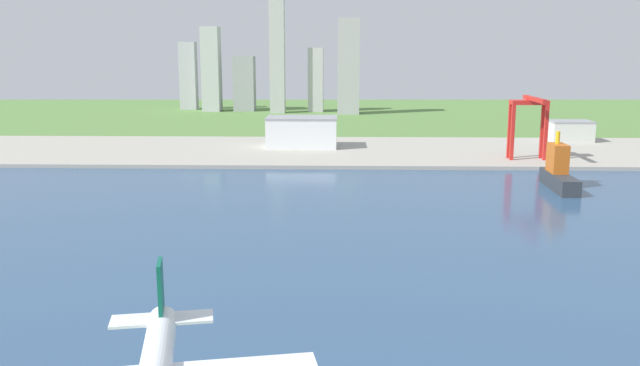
{
  "coord_description": "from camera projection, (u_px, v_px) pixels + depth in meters",
  "views": [
    {
      "loc": [
        6.79,
        10.64,
        72.7
      ],
      "look_at": [
        1.1,
        213.43,
        32.54
      ],
      "focal_mm": 37.88,
      "sensor_mm": 36.0,
      "label": 1
    }
  ],
  "objects": [
    {
      "name": "warehouse_main",
      "position": [
        302.0,
        132.0,
        493.72
      ],
      "size": [
        51.53,
        32.2,
        22.13
      ],
      "color": "white",
      "rests_on": "industrial_pier"
    },
    {
      "name": "distant_skyline",
      "position": [
        272.0,
        71.0,
        795.63
      ],
      "size": [
        218.57,
        75.07,
        130.05
      ],
      "color": "#AFADB6",
      "rests_on": "ground"
    },
    {
      "name": "port_crane_red",
      "position": [
        529.0,
        114.0,
        433.06
      ],
      "size": [
        23.63,
        44.51,
        41.06
      ],
      "color": "red",
      "rests_on": "industrial_pier"
    },
    {
      "name": "industrial_pier",
      "position": [
        329.0,
        151.0,
        484.11
      ],
      "size": [
        840.0,
        140.0,
        2.5
      ],
      "primitive_type": "cube",
      "color": "#A19D91",
      "rests_on": "ground"
    },
    {
      "name": "warehouse_annex",
      "position": [
        570.0,
        131.0,
        526.3
      ],
      "size": [
        32.09,
        23.43,
        15.97
      ],
      "color": "silver",
      "rests_on": "industrial_pier"
    },
    {
      "name": "ground_plane",
      "position": [
        323.0,
        217.0,
        298.05
      ],
      "size": [
        2400.0,
        2400.0,
        0.0
      ],
      "primitive_type": "plane",
      "color": "#557E3D"
    },
    {
      "name": "container_barge",
      "position": [
        559.0,
        173.0,
        357.74
      ],
      "size": [
        10.75,
        44.42,
        29.83
      ],
      "color": "#2D3338",
      "rests_on": "water_bay"
    },
    {
      "name": "water_bay",
      "position": [
        319.0,
        258.0,
        239.2
      ],
      "size": [
        840.0,
        360.0,
        0.15
      ],
      "primitive_type": "cube",
      "color": "#2D4C70",
      "rests_on": "ground"
    }
  ]
}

